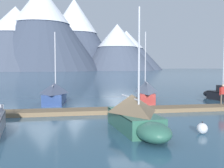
{
  "coord_description": "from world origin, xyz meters",
  "views": [
    {
      "loc": [
        -3.99,
        -15.45,
        3.46
      ],
      "look_at": [
        0.0,
        6.0,
        2.0
      ],
      "focal_mm": 42.8,
      "sensor_mm": 36.0,
      "label": 1
    }
  ],
  "objects_px": {
    "sailboat_mid_dock_starboard": "(136,115)",
    "person_on_dock": "(223,93)",
    "sailboat_far_berth": "(146,91)",
    "mooring_buoy_channel_marker": "(202,128)",
    "sailboat_mid_dock_port": "(55,94)"
  },
  "relations": [
    {
      "from": "sailboat_mid_dock_starboard",
      "to": "person_on_dock",
      "type": "height_order",
      "value": "sailboat_mid_dock_starboard"
    },
    {
      "from": "sailboat_far_berth",
      "to": "person_on_dock",
      "type": "distance_m",
      "value": 7.46
    },
    {
      "from": "sailboat_mid_dock_port",
      "to": "sailboat_far_berth",
      "type": "bearing_deg",
      "value": 1.29
    },
    {
      "from": "sailboat_mid_dock_starboard",
      "to": "mooring_buoy_channel_marker",
      "type": "relative_size",
      "value": 10.16
    },
    {
      "from": "sailboat_mid_dock_port",
      "to": "sailboat_mid_dock_starboard",
      "type": "bearing_deg",
      "value": -68.7
    },
    {
      "from": "sailboat_mid_dock_starboard",
      "to": "person_on_dock",
      "type": "distance_m",
      "value": 10.96
    },
    {
      "from": "sailboat_mid_dock_port",
      "to": "person_on_dock",
      "type": "relative_size",
      "value": 3.93
    },
    {
      "from": "sailboat_mid_dock_starboard",
      "to": "sailboat_mid_dock_port",
      "type": "bearing_deg",
      "value": 111.3
    },
    {
      "from": "sailboat_mid_dock_starboard",
      "to": "sailboat_far_berth",
      "type": "xyz_separation_m",
      "value": [
        4.32,
        11.8,
        0.1
      ]
    },
    {
      "from": "sailboat_far_berth",
      "to": "person_on_dock",
      "type": "xyz_separation_m",
      "value": [
        4.79,
        -5.71,
        0.3
      ]
    },
    {
      "from": "mooring_buoy_channel_marker",
      "to": "sailboat_mid_dock_starboard",
      "type": "bearing_deg",
      "value": 158.59
    },
    {
      "from": "sailboat_mid_dock_port",
      "to": "sailboat_far_berth",
      "type": "xyz_separation_m",
      "value": [
        8.84,
        0.2,
        0.04
      ]
    },
    {
      "from": "sailboat_mid_dock_starboard",
      "to": "sailboat_far_berth",
      "type": "relative_size",
      "value": 0.89
    },
    {
      "from": "sailboat_far_berth",
      "to": "mooring_buoy_channel_marker",
      "type": "distance_m",
      "value": 13.11
    },
    {
      "from": "sailboat_mid_dock_port",
      "to": "sailboat_mid_dock_starboard",
      "type": "height_order",
      "value": "sailboat_mid_dock_port"
    }
  ]
}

